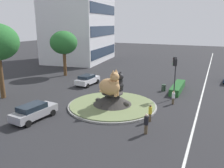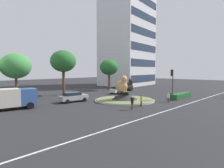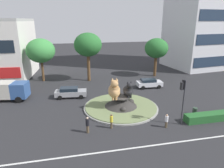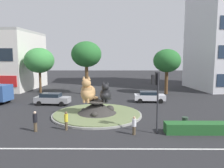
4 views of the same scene
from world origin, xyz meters
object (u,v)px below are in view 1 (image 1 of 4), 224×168
pedestrian_yellow_shirt (150,113)px  pedestrian_black_shirt (146,123)px  third_tree_left (64,43)px  parked_car_right (87,80)px  cat_statue_calico (110,86)px  litter_bin (164,88)px  traffic_light_mast (175,69)px  cat_statue_black (117,83)px  pedestrian_white_shirt (173,97)px  hatchback_near_shophouse (34,111)px

pedestrian_yellow_shirt → pedestrian_black_shirt: size_ratio=0.93×
third_tree_left → parked_car_right: 9.30m
cat_statue_calico → litter_bin: bearing=78.1°
pedestrian_yellow_shirt → litter_bin: (10.70, 1.05, -0.43)m
traffic_light_mast → pedestrian_yellow_shirt: (-7.65, 0.73, -2.87)m
cat_statue_black → pedestrian_black_shirt: bearing=-51.6°
third_tree_left → litter_bin: third_tree_left is taller
cat_statue_calico → parked_car_right: 10.93m
pedestrian_yellow_shirt → pedestrian_white_shirt: 5.92m
pedestrian_yellow_shirt → third_tree_left: bearing=113.8°
pedestrian_white_shirt → hatchback_near_shophouse: pedestrian_white_shirt is taller
cat_statue_black → pedestrian_white_shirt: cat_statue_black is taller
parked_car_right → litter_bin: parked_car_right is taller
cat_statue_calico → pedestrian_white_shirt: size_ratio=1.80×
hatchback_near_shophouse → parked_car_right: size_ratio=1.10×
pedestrian_black_shirt → litter_bin: 13.35m
cat_statue_black → traffic_light_mast: traffic_light_mast is taller
cat_statue_black → litter_bin: (7.43, -3.76, -1.96)m
third_tree_left → hatchback_near_shophouse: bearing=-153.3°
cat_statue_calico → cat_statue_black: size_ratio=1.24×
traffic_light_mast → hatchback_near_shophouse: size_ratio=1.08×
traffic_light_mast → litter_bin: traffic_light_mast is taller
parked_car_right → litter_bin: (1.47, -11.04, -0.36)m
pedestrian_yellow_shirt → parked_car_right: 15.21m
traffic_light_mast → hatchback_near_shophouse: traffic_light_mast is taller
hatchback_near_shophouse → parked_car_right: hatchback_near_shophouse is taller
third_tree_left → pedestrian_white_shirt: bearing=-110.4°
cat_statue_black → third_tree_left: bearing=141.6°
pedestrian_white_shirt → hatchback_near_shophouse: (-9.90, 11.30, 0.00)m
cat_statue_calico → pedestrian_white_shirt: (4.44, -5.78, -1.81)m
cat_statue_calico → litter_bin: cat_statue_calico is taller
cat_statue_calico → traffic_light_mast: 8.37m
pedestrian_black_shirt → third_tree_left: bearing=91.4°
cat_statue_calico → pedestrian_white_shirt: cat_statue_calico is taller
cat_statue_black → parked_car_right: 9.54m
cat_statue_calico → traffic_light_mast: traffic_light_mast is taller
cat_statue_calico → litter_bin: 10.24m
pedestrian_yellow_shirt → litter_bin: bearing=64.4°
cat_statue_black → pedestrian_white_shirt: bearing=20.3°
third_tree_left → pedestrian_black_shirt: size_ratio=4.33×
pedestrian_yellow_shirt → parked_car_right: pedestrian_yellow_shirt is taller
traffic_light_mast → pedestrian_white_shirt: bearing=91.9°
cat_statue_calico → pedestrian_black_shirt: size_ratio=1.57×
hatchback_near_shophouse → cat_statue_calico: bearing=-39.3°
cat_statue_black → hatchback_near_shophouse: cat_statue_black is taller
pedestrian_yellow_shirt → litter_bin: 10.76m
third_tree_left → cat_statue_calico: bearing=-129.8°
cat_statue_calico → pedestrian_yellow_shirt: cat_statue_calico is taller
cat_statue_calico → hatchback_near_shophouse: cat_statue_calico is taller
parked_car_right → pedestrian_black_shirt: bearing=-131.0°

